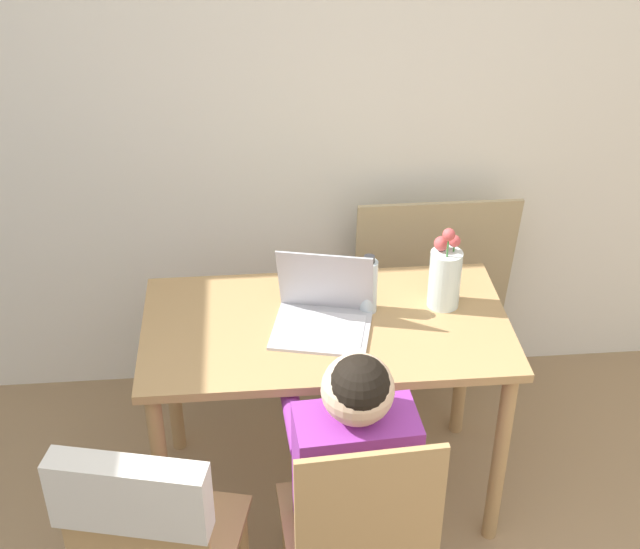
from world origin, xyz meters
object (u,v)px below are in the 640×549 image
chair_spare (147,531)px  chair_occupied (359,540)px  laptop (323,309)px  flower_vase (445,275)px  person_seated (352,458)px  water_bottle (368,285)px

chair_spare → chair_occupied: bearing=-161.3°
laptop → flower_vase: flower_vase is taller
laptop → chair_spare: bearing=-113.2°
chair_spare → flower_vase: (0.92, 0.78, 0.24)m
chair_occupied → laptop: 0.73m
person_seated → flower_vase: size_ratio=3.50×
chair_occupied → chair_spare: bearing=1.3°
chair_occupied → water_bottle: (0.11, 0.72, 0.37)m
water_bottle → chair_occupied: bearing=-98.9°
chair_occupied → flower_vase: 0.90m
chair_occupied → person_seated: 0.23m
chair_occupied → water_bottle: size_ratio=4.38×
chair_occupied → laptop: (-0.04, 0.65, 0.33)m
chair_spare → flower_vase: flower_vase is taller
laptop → person_seated: bearing=-73.2°
chair_occupied → water_bottle: 0.81m
laptop → chair_occupied: bearing=-73.1°
person_seated → laptop: size_ratio=2.96×
flower_vase → water_bottle: 0.25m
chair_spare → water_bottle: size_ratio=4.43×
chair_spare → person_seated: (0.55, 0.17, 0.05)m
laptop → flower_vase: 0.42m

